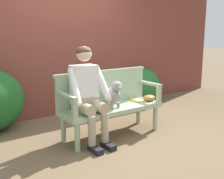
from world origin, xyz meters
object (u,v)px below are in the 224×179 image
garden_bench (112,111)px  baseball_glove (149,98)px  person_seated (87,92)px  dog_on_bench (113,94)px  tennis_racket (137,99)px

garden_bench → baseball_glove: baseball_glove is taller
person_seated → dog_on_bench: person_seated is taller
garden_bench → baseball_glove: 0.68m
tennis_racket → baseball_glove: 0.19m
baseball_glove → dog_on_bench: bearing=165.6°
garden_bench → baseball_glove: bearing=-5.1°
person_seated → baseball_glove: bearing=-2.4°
dog_on_bench → tennis_racket: (0.56, 0.13, -0.19)m
tennis_racket → dog_on_bench: bearing=-167.2°
dog_on_bench → person_seated: bearing=174.4°
dog_on_bench → baseball_glove: bearing=-0.6°
person_seated → tennis_racket: bearing=5.2°
dog_on_bench → baseball_glove: dog_on_bench is taller
garden_bench → person_seated: (-0.41, -0.01, 0.33)m
dog_on_bench → tennis_racket: bearing=12.8°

